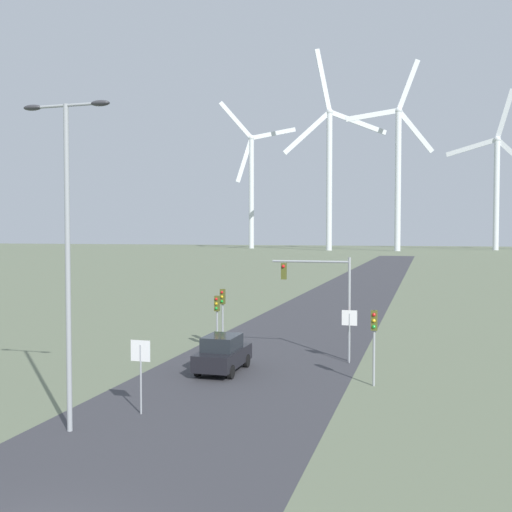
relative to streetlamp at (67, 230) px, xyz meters
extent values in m
cube|color=#38383D|center=(3.53, 40.88, -6.98)|extent=(10.00, 240.00, 0.01)
cylinder|color=#93999E|center=(0.00, 0.00, -1.35)|extent=(0.18, 0.18, 11.27)
cylinder|color=#93999E|center=(0.00, 0.00, 4.24)|extent=(2.64, 0.10, 0.10)
ellipsoid|color=#333338|center=(-1.32, 0.00, 4.24)|extent=(0.70, 0.32, 0.20)
ellipsoid|color=#333338|center=(1.32, 0.00, 4.24)|extent=(0.70, 0.32, 0.20)
cylinder|color=#93999E|center=(1.49, 2.44, -5.65)|extent=(0.07, 0.07, 2.65)
cube|color=white|center=(1.49, 2.43, -4.56)|extent=(0.81, 0.01, 0.81)
cube|color=red|center=(1.49, 2.44, -4.56)|extent=(0.76, 0.02, 0.76)
cylinder|color=#93999E|center=(7.99, 13.51, -5.66)|extent=(0.07, 0.07, 2.63)
cube|color=white|center=(7.99, 13.49, -4.58)|extent=(0.81, 0.01, 0.81)
cube|color=red|center=(7.99, 13.51, -4.58)|extent=(0.76, 0.02, 0.76)
cylinder|color=#93999E|center=(0.14, 14.78, -5.37)|extent=(0.11, 0.11, 3.21)
cube|color=#4C511E|center=(0.14, 14.78, -4.22)|extent=(0.28, 0.24, 0.90)
sphere|color=red|center=(0.14, 14.64, -3.95)|extent=(0.16, 0.16, 0.16)
sphere|color=gold|center=(0.14, 14.64, -4.22)|extent=(0.16, 0.16, 0.16)
sphere|color=green|center=(0.14, 14.64, -4.49)|extent=(0.16, 0.16, 0.16)
cylinder|color=#93999E|center=(9.63, 9.11, -5.27)|extent=(0.11, 0.11, 3.41)
cube|color=#4C511E|center=(9.63, 9.11, -4.01)|extent=(0.28, 0.24, 0.90)
sphere|color=red|center=(9.63, 8.97, -3.74)|extent=(0.16, 0.16, 0.16)
sphere|color=gold|center=(9.63, 8.97, -4.01)|extent=(0.16, 0.16, 0.16)
sphere|color=green|center=(9.63, 8.97, -4.28)|extent=(0.16, 0.16, 0.16)
cylinder|color=#93999E|center=(0.22, 15.55, -5.21)|extent=(0.11, 0.11, 3.53)
cube|color=#4C511E|center=(0.22, 15.55, -3.90)|extent=(0.28, 0.24, 0.90)
sphere|color=red|center=(0.22, 15.42, -3.63)|extent=(0.16, 0.16, 0.16)
sphere|color=gold|center=(0.22, 15.42, -3.90)|extent=(0.16, 0.16, 0.16)
sphere|color=green|center=(0.22, 15.42, -4.17)|extent=(0.16, 0.16, 0.16)
cylinder|color=#93999E|center=(7.91, 13.97, -4.19)|extent=(0.14, 0.14, 5.57)
cylinder|color=#93999E|center=(5.80, 13.97, -1.66)|extent=(4.22, 0.12, 0.12)
cube|color=#4C511E|center=(4.33, 13.97, -2.21)|extent=(0.28, 0.24, 0.90)
sphere|color=red|center=(4.33, 13.84, -1.94)|extent=(0.18, 0.18, 0.18)
cube|color=black|center=(2.22, 9.84, -6.25)|extent=(1.80, 4.10, 0.80)
cube|color=#1E2328|center=(2.22, 9.69, -5.50)|extent=(1.56, 2.10, 0.70)
cylinder|color=black|center=(1.39, 11.11, -6.65)|extent=(0.22, 0.66, 0.66)
cylinder|color=black|center=(3.04, 11.11, -6.65)|extent=(0.22, 0.66, 0.66)
cylinder|color=black|center=(1.39, 8.57, -6.65)|extent=(0.22, 0.66, 0.66)
cylinder|color=black|center=(3.04, 8.57, -6.65)|extent=(0.22, 0.66, 0.66)
cylinder|color=silver|center=(-60.49, 227.76, 16.52)|extent=(2.20, 2.20, 47.00)
sphere|color=silver|center=(-60.49, 227.76, 40.02)|extent=(2.60, 2.60, 2.60)
cube|color=silver|center=(-66.65, 224.73, 47.53)|extent=(12.94, 6.70, 15.27)
cube|color=silver|center=(-63.25, 226.40, 30.32)|extent=(6.93, 3.74, 18.70)
cube|color=silver|center=(-51.57, 232.14, 42.20)|extent=(17.26, 8.82, 5.85)
cylinder|color=silver|center=(-23.96, 208.03, 19.15)|extent=(2.20, 2.20, 52.25)
sphere|color=silver|center=(-23.96, 208.03, 45.27)|extent=(2.60, 2.60, 2.60)
cube|color=silver|center=(-26.28, 206.88, 57.14)|extent=(6.19, 3.42, 22.85)
cube|color=silver|center=(-32.00, 204.03, 37.10)|extent=(16.53, 8.56, 16.81)
cube|color=silver|center=(-13.60, 213.19, 41.59)|extent=(20.33, 10.45, 8.69)
cylinder|color=silver|center=(1.41, 207.50, 18.65)|extent=(2.20, 2.20, 51.26)
sphere|color=silver|center=(1.41, 207.50, 44.28)|extent=(2.60, 2.60, 2.60)
cube|color=silver|center=(-8.13, 204.82, 42.60)|extent=(18.27, 5.58, 4.91)
cube|color=silver|center=(7.58, 209.24, 36.53)|extent=(13.01, 4.10, 15.63)
cube|color=silver|center=(4.79, 208.45, 53.70)|extent=(8.07, 2.71, 18.25)
cylinder|color=silver|center=(37.33, 229.04, 14.25)|extent=(2.20, 2.20, 42.45)
sphere|color=silver|center=(37.33, 229.04, 35.48)|extent=(2.60, 2.60, 2.60)
cube|color=silver|center=(39.96, 228.57, 45.09)|extent=(6.71, 1.66, 18.46)
cube|color=silver|center=(27.82, 230.72, 32.98)|extent=(18.32, 3.72, 6.41)
camera|label=1|loc=(11.87, -17.94, -0.07)|focal=42.00mm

